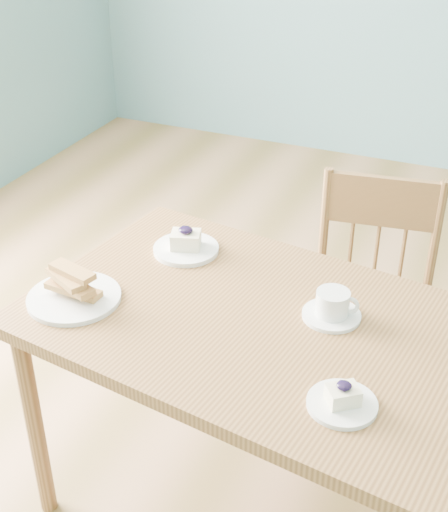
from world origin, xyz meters
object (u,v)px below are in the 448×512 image
at_px(dining_table, 283,350).
at_px(cheesecake_plate_near, 342,400).
at_px(cheesecake_plate_far, 186,245).
at_px(biscotti_plate, 73,290).
at_px(coffee_cup, 333,307).
at_px(dining_chair, 368,309).

relative_size(dining_table, cheesecake_plate_near, 9.24).
bearing_deg(cheesecake_plate_far, biscotti_plate, -114.71).
bearing_deg(cheesecake_plate_far, coffee_cup, -17.18).
relative_size(cheesecake_plate_near, cheesecake_plate_far, 0.80).
xyz_separation_m(dining_table, cheesecake_plate_far, (-0.37, 0.23, 0.09)).
xyz_separation_m(cheesecake_plate_near, biscotti_plate, (-0.72, 0.11, 0.01)).
distance_m(dining_chair, cheesecake_plate_near, 0.79).
bearing_deg(dining_chair, cheesecake_plate_far, -156.27).
bearing_deg(biscotti_plate, dining_table, 10.94).
distance_m(cheesecake_plate_far, coffee_cup, 0.48).
height_order(dining_chair, cheesecake_plate_far, dining_chair).
height_order(dining_table, biscotti_plate, biscotti_plate).
bearing_deg(biscotti_plate, coffee_cup, 16.87).
height_order(dining_table, dining_chair, dining_chair).
bearing_deg(cheesecake_plate_near, cheesecake_plate_far, 142.42).
bearing_deg(dining_chair, dining_table, -109.55).
relative_size(dining_chair, biscotti_plate, 3.48).
distance_m(dining_table, dining_chair, 0.57).
relative_size(dining_table, dining_chair, 1.65).
xyz_separation_m(cheesecake_plate_far, coffee_cup, (0.46, -0.14, 0.01)).
height_order(cheesecake_plate_near, biscotti_plate, biscotti_plate).
xyz_separation_m(dining_chair, cheesecake_plate_far, (-0.47, -0.30, 0.28)).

